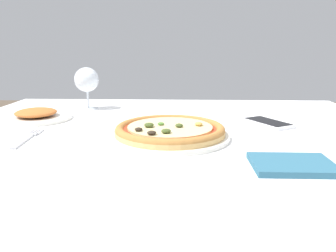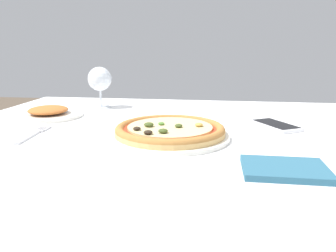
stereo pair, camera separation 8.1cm
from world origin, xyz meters
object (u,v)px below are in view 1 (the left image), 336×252
at_px(wine_glass_far_left, 87,81).
at_px(side_plate, 36,115).
at_px(cell_phone, 268,123).
at_px(fork, 28,138).
at_px(dining_table, 170,164).
at_px(pizza_plate, 168,131).

height_order(wine_glass_far_left, side_plate, wine_glass_far_left).
bearing_deg(cell_phone, fork, -164.81).
relative_size(wine_glass_far_left, side_plate, 0.70).
bearing_deg(dining_table, side_plate, 158.66).
bearing_deg(side_plate, wine_glass_far_left, 57.78).
xyz_separation_m(fork, side_plate, (-0.07, 0.21, 0.01)).
xyz_separation_m(cell_phone, side_plate, (-0.70, 0.04, 0.01)).
relative_size(pizza_plate, side_plate, 1.38).
bearing_deg(dining_table, fork, -172.11).
bearing_deg(side_plate, fork, -71.73).
bearing_deg(wine_glass_far_left, fork, -96.19).
height_order(dining_table, wine_glass_far_left, wine_glass_far_left).
relative_size(cell_phone, side_plate, 0.75).
bearing_deg(cell_phone, pizza_plate, -152.24).
height_order(dining_table, cell_phone, cell_phone).
bearing_deg(fork, side_plate, 108.27).
xyz_separation_m(pizza_plate, side_plate, (-0.42, 0.19, -0.00)).
bearing_deg(wine_glass_far_left, cell_phone, -20.63).
height_order(pizza_plate, wine_glass_far_left, wine_glass_far_left).
bearing_deg(cell_phone, side_plate, 176.57).
height_order(dining_table, pizza_plate, pizza_plate).
bearing_deg(wine_glass_far_left, side_plate, -122.22).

